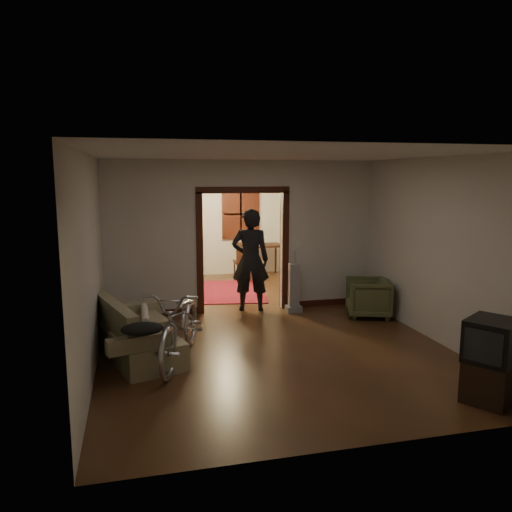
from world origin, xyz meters
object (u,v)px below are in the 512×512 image
object	(u,v)px
bicycle	(181,323)
desk	(260,260)
sofa	(138,329)
armchair	(368,298)
person	(250,260)
locker	(168,244)

from	to	relation	value
bicycle	desk	size ratio (longest dim) A/B	1.89
sofa	armchair	distance (m)	4.19
bicycle	armchair	world-z (taller)	bicycle
bicycle	desk	distance (m)	5.97
person	desk	size ratio (longest dim) A/B	1.80
desk	bicycle	bearing A→B (deg)	-110.47
sofa	person	distance (m)	2.95
sofa	armchair	size ratio (longest dim) A/B	2.32
person	locker	distance (m)	3.46
sofa	desk	size ratio (longest dim) A/B	1.65
armchair	locker	distance (m)	5.29
bicycle	locker	world-z (taller)	locker
armchair	sofa	bearing A→B (deg)	-56.35
bicycle	desk	world-z (taller)	bicycle
sofa	person	world-z (taller)	person
bicycle	locker	distance (m)	5.54
locker	bicycle	bearing A→B (deg)	-100.02
sofa	desk	bearing A→B (deg)	41.83
bicycle	locker	xyz separation A→B (m)	(0.20, 5.53, 0.36)
bicycle	armchair	size ratio (longest dim) A/B	2.65
sofa	desk	xyz separation A→B (m)	(3.05, 5.13, -0.01)
armchair	desk	size ratio (longest dim) A/B	0.71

